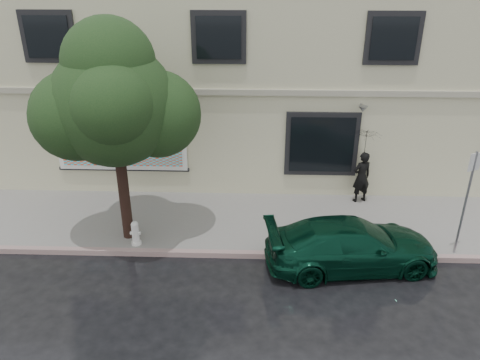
{
  "coord_description": "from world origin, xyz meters",
  "views": [
    {
      "loc": [
        1.11,
        -8.99,
        7.17
      ],
      "look_at": [
        0.71,
        2.2,
        1.95
      ],
      "focal_mm": 35.0,
      "sensor_mm": 36.0,
      "label": 1
    }
  ],
  "objects_px": {
    "car": "(352,245)",
    "street_tree": "(114,105)",
    "pedestrian": "(361,177)",
    "fire_hydrant": "(135,233)"
  },
  "relations": [
    {
      "from": "car",
      "to": "street_tree",
      "type": "relative_size",
      "value": 0.82
    },
    {
      "from": "pedestrian",
      "to": "street_tree",
      "type": "bearing_deg",
      "value": -1.58
    },
    {
      "from": "pedestrian",
      "to": "fire_hydrant",
      "type": "relative_size",
      "value": 2.39
    },
    {
      "from": "street_tree",
      "to": "fire_hydrant",
      "type": "distance_m",
      "value": 3.49
    },
    {
      "from": "car",
      "to": "street_tree",
      "type": "xyz_separation_m",
      "value": [
        -6.03,
        1.0,
        3.31
      ]
    },
    {
      "from": "street_tree",
      "to": "pedestrian",
      "type": "bearing_deg",
      "value": 19.14
    },
    {
      "from": "car",
      "to": "fire_hydrant",
      "type": "relative_size",
      "value": 6.2
    },
    {
      "from": "street_tree",
      "to": "fire_hydrant",
      "type": "height_order",
      "value": "street_tree"
    },
    {
      "from": "car",
      "to": "fire_hydrant",
      "type": "xyz_separation_m",
      "value": [
        -5.72,
        0.6,
        -0.14
      ]
    },
    {
      "from": "car",
      "to": "pedestrian",
      "type": "bearing_deg",
      "value": -22.57
    }
  ]
}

